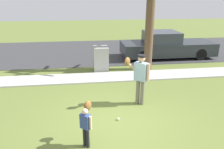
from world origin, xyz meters
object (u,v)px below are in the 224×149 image
at_px(baseball, 118,119).
at_px(utility_cabinet, 101,59).
at_px(person_adult, 140,74).
at_px(street_tree_near, 151,5).
at_px(person_child, 86,120).
at_px(parked_pickup_dark, 166,46).

relative_size(baseball, utility_cabinet, 0.06).
height_order(person_adult, street_tree_near, street_tree_near).
height_order(person_child, utility_cabinet, utility_cabinet).
distance_m(person_child, baseball, 1.49).
xyz_separation_m(person_adult, street_tree_near, (1.31, 3.54, 1.93)).
bearing_deg(person_child, person_adult, -0.48).
relative_size(person_adult, street_tree_near, 0.30).
relative_size(person_adult, baseball, 22.57).
bearing_deg(baseball, person_child, -132.71).
relative_size(person_child, baseball, 14.21).
bearing_deg(street_tree_near, parked_pickup_dark, 51.07).
bearing_deg(person_child, parked_pickup_dark, 9.79).
height_order(person_adult, baseball, person_adult).
xyz_separation_m(person_child, parked_pickup_dark, (4.68, 7.47, -0.01)).
relative_size(baseball, street_tree_near, 0.01).
xyz_separation_m(person_child, utility_cabinet, (0.80, 5.59, -0.11)).
bearing_deg(person_adult, street_tree_near, -158.46).
relative_size(person_adult, utility_cabinet, 1.47).
xyz_separation_m(person_child, street_tree_near, (3.05, 5.45, 2.29)).
bearing_deg(person_child, street_tree_near, 12.63).
bearing_deg(utility_cabinet, person_adult, -75.68).
bearing_deg(baseball, person_adult, 48.05).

